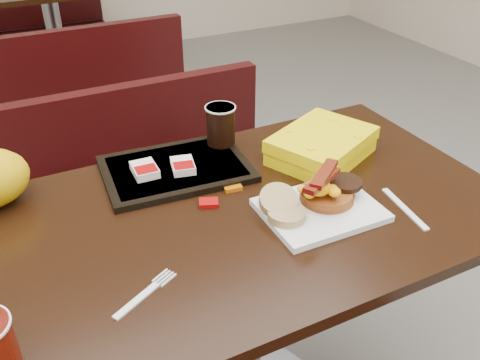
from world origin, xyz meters
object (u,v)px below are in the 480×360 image
clamshell (322,146)px  coffee_cup_far (221,125)px  hashbrown_sleeve_left (145,170)px  platter (320,210)px  table_far (57,46)px  bench_near_n (155,198)px  bench_far_s (82,86)px  bench_far_n (40,21)px  hashbrown_sleeve_right (183,166)px  fork (137,301)px  pancake_stack (327,194)px  tray (176,169)px  knife (405,208)px  table_near (242,327)px

clamshell → coffee_cup_far: bearing=117.7°
hashbrown_sleeve_left → clamshell: (0.44, -0.10, 0.01)m
platter → table_far: bearing=94.1°
bench_near_n → bench_far_s: same height
bench_far_n → hashbrown_sleeve_left: 3.11m
bench_far_n → platter: bearing=-87.5°
hashbrown_sleeve_left → hashbrown_sleeve_right: (0.09, -0.02, -0.00)m
platter → hashbrown_sleeve_left: 0.43m
table_far → fork: 2.81m
pancake_stack → hashbrown_sleeve_right: size_ratio=1.68×
pancake_stack → tray: pancake_stack is taller
bench_far_n → platter: platter is taller
coffee_cup_far → platter: bearing=-79.2°
fork → coffee_cup_far: size_ratio=1.40×
knife → tray: bearing=-125.6°
hashbrown_sleeve_right → pancake_stack: bearing=-35.1°
table_near → knife: bearing=-26.0°
fork → hashbrown_sleeve_left: bearing=41.9°
tray → hashbrown_sleeve_left: bearing=-176.1°
tray → clamshell: bearing=-11.2°
clamshell → hashbrown_sleeve_left: bearing=142.3°
bench_far_s → tray: bearing=-92.5°
pancake_stack → bench_near_n: bearing=103.2°
fork → tray: bearing=32.3°
platter → coffee_cup_far: 0.38m
table_near → pancake_stack: bearing=-19.6°
pancake_stack → clamshell: bearing=59.1°
table_near → bench_near_n: (0.00, 0.70, -0.02)m
bench_far_s → hashbrown_sleeve_left: bearing=-95.2°
bench_near_n → table_far: 1.90m
hashbrown_sleeve_left → coffee_cup_far: 0.24m
bench_far_s → bench_far_n: (0.00, 1.40, 0.00)m
pancake_stack → knife: bearing=-33.0°
table_near → knife: (0.33, -0.16, 0.38)m
table_far → tray: tray is taller
bench_far_n → bench_near_n: bearing=-90.0°
table_far → bench_far_s: bearing=-90.0°
table_far → clamshell: size_ratio=4.65×
platter → fork: size_ratio=1.74×
fork → knife: same height
table_near → bench_far_n: bearing=90.0°
fork → hashbrown_sleeve_right: size_ratio=2.00×
bench_near_n → pancake_stack: 0.89m
fork → pancake_stack: bearing=-15.9°
table_far → coffee_cup_far: 2.36m
hashbrown_sleeve_right → bench_far_s: bearing=100.3°
knife → table_far: bearing=-165.2°
clamshell → knife: bearing=-107.3°
bench_far_n → fork: size_ratio=6.86×
bench_far_s → coffee_cup_far: (0.08, -1.62, 0.46)m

